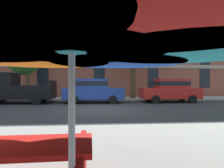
# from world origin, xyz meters

# --- Properties ---
(ground_plane) EXTENTS (120.00, 120.00, 0.00)m
(ground_plane) POSITION_xyz_m (0.00, 0.00, 0.00)
(ground_plane) COLOR #2D3033
(sidewalk_far) EXTENTS (56.00, 3.60, 0.12)m
(sidewalk_far) POSITION_xyz_m (0.00, 6.80, 0.06)
(sidewalk_far) COLOR #9E998E
(sidewalk_far) RESTS_ON ground
(apartment_building) EXTENTS (39.16, 12.08, 12.80)m
(apartment_building) POSITION_xyz_m (0.00, 14.99, 6.40)
(apartment_building) COLOR #934C3D
(apartment_building) RESTS_ON ground
(pickup_black) EXTENTS (5.10, 2.12, 2.20)m
(pickup_black) POSITION_xyz_m (-6.15, 3.70, 1.03)
(pickup_black) COLOR black
(pickup_black) RESTS_ON ground
(sedan_blue) EXTENTS (4.40, 1.98, 1.78)m
(sedan_blue) POSITION_xyz_m (-0.54, 3.70, 0.95)
(sedan_blue) COLOR navy
(sedan_blue) RESTS_ON ground
(sedan_red) EXTENTS (4.40, 1.98, 1.78)m
(sedan_red) POSITION_xyz_m (5.36, 3.70, 0.95)
(sedan_red) COLOR #B21E19
(sedan_red) RESTS_ON ground
(street_tree_left) EXTENTS (2.95, 2.99, 5.37)m
(street_tree_left) POSITION_xyz_m (-6.41, 6.39, 3.74)
(street_tree_left) COLOR brown
(street_tree_left) RESTS_ON ground
(street_tree_middle) EXTENTS (2.91, 3.25, 5.88)m
(street_tree_middle) POSITION_xyz_m (3.12, 6.53, 4.32)
(street_tree_middle) COLOR #4C3823
(street_tree_middle) RESTS_ON ground
(patio_umbrella) EXTENTS (3.74, 3.47, 2.29)m
(patio_umbrella) POSITION_xyz_m (-0.48, -9.00, 1.97)
(patio_umbrella) COLOR silver
(patio_umbrella) RESTS_ON ground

